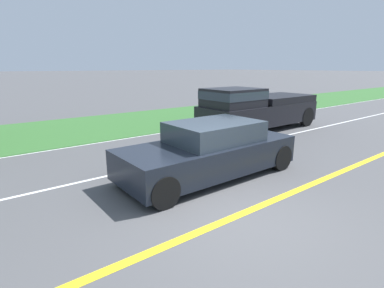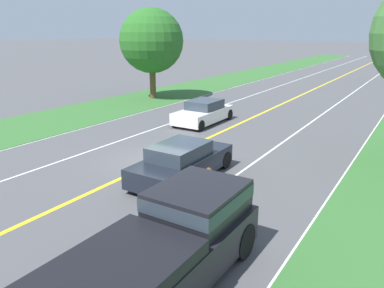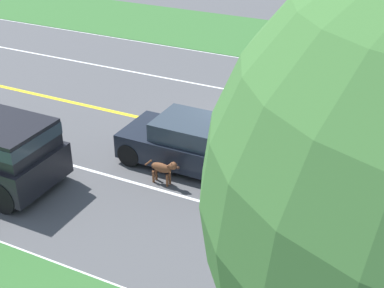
% 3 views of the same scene
% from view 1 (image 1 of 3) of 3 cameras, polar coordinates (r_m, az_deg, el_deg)
% --- Properties ---
extents(ground_plane, '(400.00, 400.00, 0.00)m').
position_cam_1_polar(ground_plane, '(5.77, 8.18, -13.56)').
color(ground_plane, '#4C4C4F').
extents(centre_divider_line, '(0.18, 160.00, 0.01)m').
position_cam_1_polar(centre_divider_line, '(5.77, 8.18, -13.52)').
color(centre_divider_line, yellow).
rests_on(centre_divider_line, ground).
extents(lane_edge_line_right, '(0.14, 160.00, 0.01)m').
position_cam_1_polar(lane_edge_line_right, '(11.45, -17.74, 0.21)').
color(lane_edge_line_right, white).
rests_on(lane_edge_line_right, ground).
extents(lane_dash_same_dir, '(0.10, 160.00, 0.01)m').
position_cam_1_polar(lane_dash_same_dir, '(8.36, -9.28, -4.48)').
color(lane_dash_same_dir, white).
rests_on(lane_dash_same_dir, ground).
extents(grass_verge_right, '(6.00, 160.00, 0.03)m').
position_cam_1_polar(grass_verge_right, '(14.25, -21.97, 2.61)').
color(grass_verge_right, '#33662D').
rests_on(grass_verge_right, ground).
extents(ego_car, '(1.86, 4.59, 1.38)m').
position_cam_1_polar(ego_car, '(7.50, 3.40, -1.33)').
color(ego_car, black).
rests_on(ego_car, ground).
extents(dog, '(0.24, 1.08, 0.77)m').
position_cam_1_polar(dog, '(8.77, 0.35, -0.14)').
color(dog, brown).
rests_on(dog, ground).
extents(pickup_truck, '(2.09, 5.73, 1.85)m').
position_cam_1_polar(pickup_truck, '(13.38, 12.00, 6.72)').
color(pickup_truck, black).
rests_on(pickup_truck, ground).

